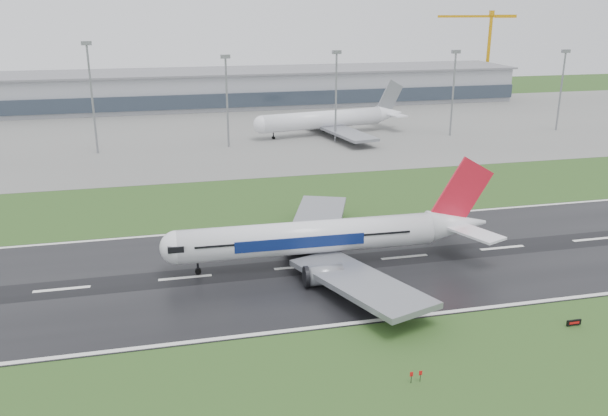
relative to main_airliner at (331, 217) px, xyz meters
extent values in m
plane|color=#254619|center=(14.02, -0.54, -8.91)|extent=(520.00, 520.00, 0.00)
cube|color=black|center=(14.02, -0.54, -8.86)|extent=(400.00, 45.00, 0.10)
cube|color=slate|center=(14.02, 124.46, -8.87)|extent=(400.00, 130.00, 0.08)
cube|color=gray|center=(14.02, 184.46, -1.41)|extent=(240.00, 36.00, 15.00)
cylinder|color=gray|center=(-47.68, 99.46, 7.44)|extent=(0.64, 0.64, 32.71)
cylinder|color=gray|center=(-6.87, 99.46, 5.13)|extent=(0.64, 0.64, 28.09)
cylinder|color=gray|center=(29.15, 99.46, 5.50)|extent=(0.64, 0.64, 28.83)
cylinder|color=gray|center=(71.14, 99.46, 5.21)|extent=(0.64, 0.64, 28.25)
cylinder|color=gray|center=(113.33, 99.46, 4.95)|extent=(0.64, 0.64, 27.72)
camera|label=1|loc=(-28.43, -100.54, 36.15)|focal=37.00mm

